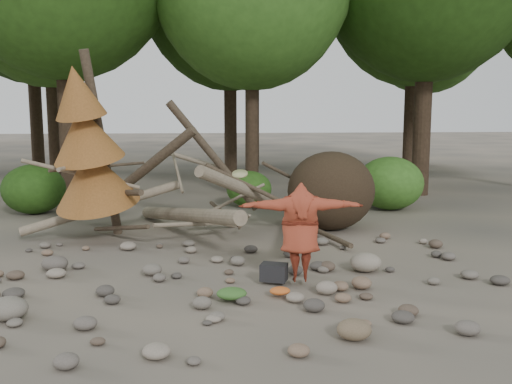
{
  "coord_description": "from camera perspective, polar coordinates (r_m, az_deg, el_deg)",
  "views": [
    {
      "loc": [
        -0.48,
        -9.6,
        3.05
      ],
      "look_at": [
        0.47,
        1.5,
        1.4
      ],
      "focal_mm": 40.0,
      "sensor_mm": 36.0,
      "label": 1
    }
  ],
  "objects": [
    {
      "name": "boulder_front_right",
      "position": [
        7.88,
        9.79,
        -13.39
      ],
      "size": [
        0.46,
        0.42,
        0.28
      ],
      "primitive_type": "ellipsoid",
      "color": "brown",
      "rests_on": "ground"
    },
    {
      "name": "frisbee_thrower",
      "position": [
        9.83,
        4.44,
        -4.0
      ],
      "size": [
        2.28,
        0.93,
        2.0
      ],
      "color": "maroon",
      "rests_on": "ground"
    },
    {
      "name": "cloth_orange",
      "position": [
        9.4,
        2.41,
        -10.14
      ],
      "size": [
        0.34,
        0.28,
        0.12
      ],
      "primitive_type": "ellipsoid",
      "color": "#C65A22",
      "rests_on": "ground"
    },
    {
      "name": "boulder_front_left",
      "position": [
        9.15,
        -23.57,
        -10.64
      ],
      "size": [
        0.57,
        0.51,
        0.34
      ],
      "primitive_type": "ellipsoid",
      "color": "slate",
      "rests_on": "ground"
    },
    {
      "name": "dead_conifer",
      "position": [
        13.27,
        -16.39,
        4.03
      ],
      "size": [
        2.06,
        2.16,
        4.35
      ],
      "color": "#4C3F30",
      "rests_on": "ground"
    },
    {
      "name": "deadfall_pile",
      "position": [
        14.22,
        5.27,
        -0.1
      ],
      "size": [
        8.55,
        5.24,
        3.3
      ],
      "color": "#332619",
      "rests_on": "ground"
    },
    {
      "name": "cloth_green",
      "position": [
        9.18,
        -2.45,
        -10.4
      ],
      "size": [
        0.48,
        0.4,
        0.18
      ],
      "primitive_type": "ellipsoid",
      "color": "#366227",
      "rests_on": "ground"
    },
    {
      "name": "bush_right",
      "position": [
        17.63,
        13.25,
        0.87
      ],
      "size": [
        2.0,
        2.0,
        1.6
      ],
      "primitive_type": "ellipsoid",
      "color": "#3C7323",
      "rests_on": "ground"
    },
    {
      "name": "boulder_mid_left",
      "position": [
        11.46,
        -19.48,
        -6.75
      ],
      "size": [
        0.49,
        0.44,
        0.29
      ],
      "primitive_type": "ellipsoid",
      "color": "#5B544D",
      "rests_on": "ground"
    },
    {
      "name": "ground",
      "position": [
        10.09,
        -1.97,
        -9.18
      ],
      "size": [
        120.0,
        120.0,
        0.0
      ],
      "primitive_type": "plane",
      "color": "#514C44",
      "rests_on": "ground"
    },
    {
      "name": "backpack",
      "position": [
        10.06,
        1.8,
        -8.34
      ],
      "size": [
        0.53,
        0.44,
        0.3
      ],
      "primitive_type": "cube",
      "rotation": [
        0.0,
        0.0,
        -0.35
      ],
      "color": "black",
      "rests_on": "ground"
    },
    {
      "name": "bush_left",
      "position": [
        17.69,
        -21.34,
        0.28
      ],
      "size": [
        1.8,
        1.8,
        1.44
      ],
      "primitive_type": "ellipsoid",
      "color": "#254D14",
      "rests_on": "ground"
    },
    {
      "name": "bush_mid",
      "position": [
        17.63,
        -0.69,
        0.31
      ],
      "size": [
        1.4,
        1.4,
        1.12
      ],
      "primitive_type": "ellipsoid",
      "color": "#31611C",
      "rests_on": "ground"
    },
    {
      "name": "boulder_mid_right",
      "position": [
        10.97,
        10.9,
        -6.91
      ],
      "size": [
        0.59,
        0.53,
        0.36
      ],
      "primitive_type": "ellipsoid",
      "color": "gray",
      "rests_on": "ground"
    }
  ]
}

